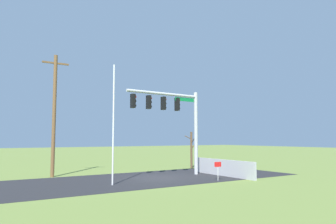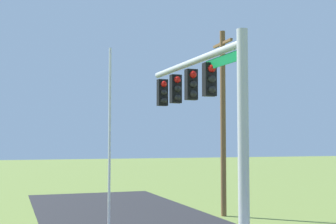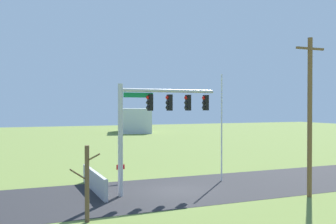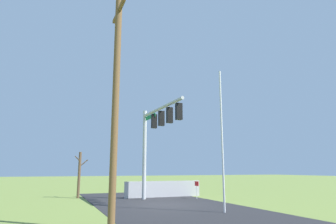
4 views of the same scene
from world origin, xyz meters
name	(u,v)px [view 2 (image 2 of 4)]	position (x,y,z in m)	size (l,w,h in m)	color
signal_mast	(207,105)	(1.48, 0.12, 4.57)	(6.18, 0.58, 6.34)	#B2B5BA
flagpole	(110,139)	(-4.10, -1.55, 3.62)	(0.10, 0.10, 7.24)	silver
utility_pole	(223,119)	(-6.23, 4.43, 4.61)	(1.90, 0.26, 8.88)	brown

